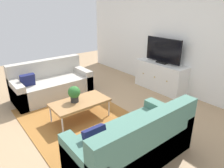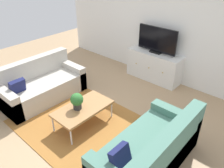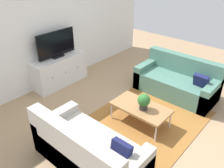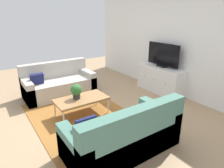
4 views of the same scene
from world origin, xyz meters
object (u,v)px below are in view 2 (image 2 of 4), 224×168
couch_right_side (152,153)px  coffee_table (83,109)px  potted_plant (77,101)px  flat_screen_tv (157,40)px  couch_left_side (41,86)px  tv_console (154,66)px

couch_right_side → coffee_table: 1.48m
coffee_table → potted_plant: (-0.04, -0.08, 0.20)m
couch_right_side → flat_screen_tv: 2.91m
couch_left_side → potted_plant: 1.38m
couch_right_side → flat_screen_tv: bearing=121.9°
coffee_table → tv_console: tv_console is taller
couch_left_side → flat_screen_tv: 2.86m
potted_plant → tv_console: bearing=89.3°
couch_right_side → flat_screen_tv: (-1.49, 2.39, 0.74)m
couch_left_side → couch_right_side: bearing=0.0°
tv_console → couch_left_side: bearing=-120.2°
coffee_table → potted_plant: 0.22m
potted_plant → couch_right_side: bearing=3.3°
tv_console → couch_right_side: bearing=-57.9°
couch_right_side → tv_console: couch_right_side is taller
couch_left_side → potted_plant: size_ratio=5.70×
tv_console → flat_screen_tv: (0.00, 0.02, 0.67)m
tv_console → flat_screen_tv: flat_screen_tv is taller
tv_console → potted_plant: bearing=-90.7°
potted_plant → tv_console: size_ratio=0.23×
couch_right_side → tv_console: (-1.49, 2.37, 0.07)m
couch_left_side → flat_screen_tv: (1.38, 2.39, 0.74)m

